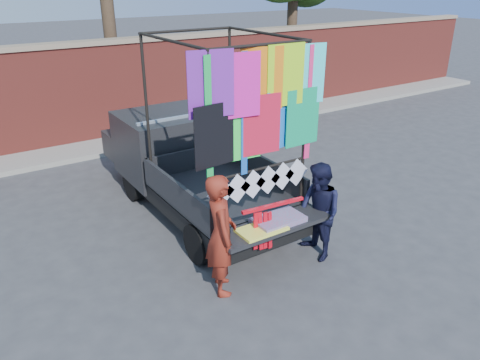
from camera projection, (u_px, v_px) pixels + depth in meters
ground at (244, 262)px, 7.26m from camera, size 90.00×90.00×0.00m
brick_wall at (94, 92)px, 12.08m from camera, size 30.00×0.45×2.61m
curb at (108, 146)px, 12.06m from camera, size 30.00×1.20×0.12m
pickup_truck at (181, 161)px, 8.91m from camera, size 2.08×5.23×3.29m
woman at (221, 235)px, 6.30m from camera, size 0.62×0.75×1.75m
man at (318, 212)px, 7.12m from camera, size 0.70×0.84×1.55m
streamer_bundle at (267, 220)px, 6.62m from camera, size 1.00×0.15×0.68m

